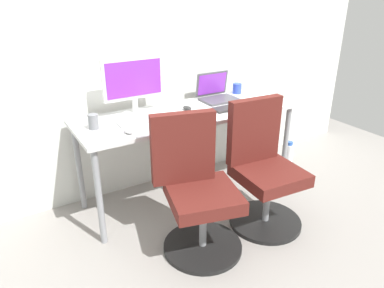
{
  "coord_description": "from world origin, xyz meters",
  "views": [
    {
      "loc": [
        -1.36,
        -2.33,
        1.66
      ],
      "look_at": [
        0.0,
        -0.05,
        0.49
      ],
      "focal_mm": 33.69,
      "sensor_mm": 36.0,
      "label": 1
    }
  ],
  "objects_px": {
    "office_chair_right": "(263,171)",
    "water_bottle_on_floor": "(288,157)",
    "open_laptop": "(216,93)",
    "office_chair_left": "(196,192)",
    "coffee_mug": "(237,88)",
    "desktop_monitor": "(134,82)"
  },
  "relations": [
    {
      "from": "desktop_monitor",
      "to": "coffee_mug",
      "type": "bearing_deg",
      "value": 3.29
    },
    {
      "from": "water_bottle_on_floor",
      "to": "open_laptop",
      "type": "relative_size",
      "value": 1.0
    },
    {
      "from": "office_chair_left",
      "to": "office_chair_right",
      "type": "height_order",
      "value": "same"
    },
    {
      "from": "water_bottle_on_floor",
      "to": "office_chair_left",
      "type": "bearing_deg",
      "value": -160.36
    },
    {
      "from": "office_chair_right",
      "to": "desktop_monitor",
      "type": "height_order",
      "value": "desktop_monitor"
    },
    {
      "from": "office_chair_right",
      "to": "coffee_mug",
      "type": "bearing_deg",
      "value": 66.06
    },
    {
      "from": "office_chair_right",
      "to": "open_laptop",
      "type": "relative_size",
      "value": 3.03
    },
    {
      "from": "desktop_monitor",
      "to": "open_laptop",
      "type": "bearing_deg",
      "value": -0.09
    },
    {
      "from": "water_bottle_on_floor",
      "to": "desktop_monitor",
      "type": "distance_m",
      "value": 1.68
    },
    {
      "from": "water_bottle_on_floor",
      "to": "desktop_monitor",
      "type": "relative_size",
      "value": 0.65
    },
    {
      "from": "office_chair_left",
      "to": "open_laptop",
      "type": "relative_size",
      "value": 3.03
    },
    {
      "from": "office_chair_left",
      "to": "office_chair_right",
      "type": "xyz_separation_m",
      "value": [
        0.57,
        0.0,
        0.0
      ]
    },
    {
      "from": "office_chair_right",
      "to": "coffee_mug",
      "type": "distance_m",
      "value": 0.98
    },
    {
      "from": "water_bottle_on_floor",
      "to": "desktop_monitor",
      "type": "bearing_deg",
      "value": 168.27
    },
    {
      "from": "open_laptop",
      "to": "coffee_mug",
      "type": "distance_m",
      "value": 0.28
    },
    {
      "from": "office_chair_right",
      "to": "desktop_monitor",
      "type": "distance_m",
      "value": 1.16
    },
    {
      "from": "office_chair_right",
      "to": "water_bottle_on_floor",
      "type": "xyz_separation_m",
      "value": [
        0.75,
        0.47,
        -0.28
      ]
    },
    {
      "from": "coffee_mug",
      "to": "water_bottle_on_floor",
      "type": "bearing_deg",
      "value": -42.31
    },
    {
      "from": "coffee_mug",
      "to": "desktop_monitor",
      "type": "bearing_deg",
      "value": -176.71
    },
    {
      "from": "open_laptop",
      "to": "office_chair_left",
      "type": "bearing_deg",
      "value": -131.18
    },
    {
      "from": "office_chair_left",
      "to": "desktop_monitor",
      "type": "height_order",
      "value": "desktop_monitor"
    },
    {
      "from": "office_chair_right",
      "to": "desktop_monitor",
      "type": "xyz_separation_m",
      "value": [
        -0.66,
        0.76,
        0.58
      ]
    }
  ]
}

